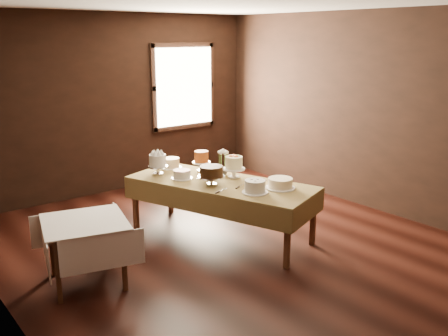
% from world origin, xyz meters
% --- Properties ---
extents(floor, '(5.00, 6.00, 0.01)m').
position_xyz_m(floor, '(0.00, 0.00, 0.00)').
color(floor, black).
rests_on(floor, ground).
extents(ceiling, '(5.00, 6.00, 0.01)m').
position_xyz_m(ceiling, '(0.00, 0.00, 2.80)').
color(ceiling, beige).
rests_on(ceiling, wall_back).
extents(wall_back, '(5.00, 0.02, 2.80)m').
position_xyz_m(wall_back, '(0.00, 3.00, 1.40)').
color(wall_back, black).
rests_on(wall_back, ground).
extents(wall_right, '(0.02, 6.00, 2.80)m').
position_xyz_m(wall_right, '(2.50, 0.00, 1.40)').
color(wall_right, black).
rests_on(wall_right, ground).
extents(window, '(1.10, 0.05, 1.30)m').
position_xyz_m(window, '(1.30, 2.94, 1.60)').
color(window, '#FFEABF').
rests_on(window, wall_back).
extents(display_table, '(1.64, 2.48, 0.72)m').
position_xyz_m(display_table, '(0.10, 0.40, 0.66)').
color(display_table, '#462919').
rests_on(display_table, ground).
extents(side_table, '(0.98, 0.98, 0.67)m').
position_xyz_m(side_table, '(-1.69, 0.29, 0.59)').
color(side_table, '#462919').
rests_on(side_table, ground).
extents(cake_meringue, '(0.26, 0.26, 0.27)m').
position_xyz_m(cake_meringue, '(-0.32, 1.17, 0.84)').
color(cake_meringue, silver).
rests_on(cake_meringue, display_table).
extents(cake_speckled, '(0.29, 0.29, 0.13)m').
position_xyz_m(cake_speckled, '(-0.01, 1.34, 0.78)').
color(cake_speckled, white).
rests_on(cake_speckled, display_table).
extents(cake_lattice, '(0.30, 0.30, 0.10)m').
position_xyz_m(cake_lattice, '(-0.19, 0.81, 0.76)').
color(cake_lattice, white).
rests_on(cake_lattice, display_table).
extents(cake_caramel, '(0.25, 0.25, 0.28)m').
position_xyz_m(cake_caramel, '(0.21, 0.94, 0.84)').
color(cake_caramel, white).
rests_on(cake_caramel, display_table).
extents(cake_chocolate, '(0.38, 0.38, 0.24)m').
position_xyz_m(cake_chocolate, '(-0.06, 0.37, 0.82)').
color(cake_chocolate, silver).
rests_on(cake_chocolate, display_table).
extents(cake_flowers, '(0.30, 0.30, 0.28)m').
position_xyz_m(cake_flowers, '(0.35, 0.44, 0.84)').
color(cake_flowers, white).
rests_on(cake_flowers, display_table).
extents(cake_swirl, '(0.33, 0.33, 0.15)m').
position_xyz_m(cake_swirl, '(0.14, -0.19, 0.79)').
color(cake_swirl, white).
rests_on(cake_swirl, display_table).
extents(cake_cream, '(0.35, 0.35, 0.12)m').
position_xyz_m(cake_cream, '(0.49, -0.24, 0.77)').
color(cake_cream, white).
rests_on(cake_cream, display_table).
extents(cake_server_a, '(0.23, 0.13, 0.01)m').
position_xyz_m(cake_server_a, '(0.21, 0.13, 0.72)').
color(cake_server_a, silver).
rests_on(cake_server_a, display_table).
extents(cake_server_b, '(0.22, 0.13, 0.01)m').
position_xyz_m(cake_server_b, '(0.52, 0.12, 0.72)').
color(cake_server_b, silver).
rests_on(cake_server_b, display_table).
extents(cake_server_c, '(0.19, 0.19, 0.01)m').
position_xyz_m(cake_server_c, '(-0.00, 0.64, 0.72)').
color(cake_server_c, silver).
rests_on(cake_server_c, display_table).
extents(cake_server_e, '(0.23, 0.11, 0.01)m').
position_xyz_m(cake_server_e, '(-0.08, 0.12, 0.72)').
color(cake_server_e, silver).
rests_on(cake_server_e, display_table).
extents(flower_vase, '(0.16, 0.16, 0.12)m').
position_xyz_m(flower_vase, '(0.32, 0.63, 0.77)').
color(flower_vase, '#2D2823').
rests_on(flower_vase, display_table).
extents(flower_bouquet, '(0.14, 0.14, 0.20)m').
position_xyz_m(flower_bouquet, '(0.32, 0.63, 0.95)').
color(flower_bouquet, white).
rests_on(flower_bouquet, flower_vase).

